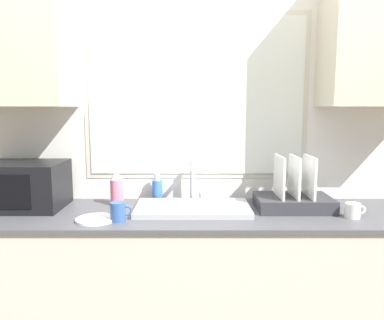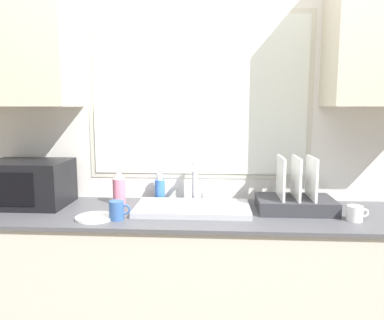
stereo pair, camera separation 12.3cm
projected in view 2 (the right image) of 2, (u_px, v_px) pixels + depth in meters
name	position (u px, v px, depth m)	size (l,w,h in m)	color
countertop	(196.00, 294.00, 2.03)	(2.46, 0.60, 0.92)	beige
wall_back	(199.00, 114.00, 2.16)	(6.00, 0.38, 2.60)	silver
sink_basin	(193.00, 208.00, 1.98)	(0.60, 0.33, 0.03)	#B2B2B7
faucet	(195.00, 179.00, 2.14)	(0.08, 0.16, 0.23)	#B7B7BC
microwave	(29.00, 183.00, 2.09)	(0.44, 0.33, 0.25)	black
dish_rack	(295.00, 199.00, 1.98)	(0.40, 0.27, 0.29)	#333338
spray_bottle	(119.00, 187.00, 2.12)	(0.07, 0.07, 0.20)	#D8728C
soap_bottle	(160.00, 189.00, 2.20)	(0.06, 0.06, 0.16)	blue
mug_near_sink	(117.00, 210.00, 1.83)	(0.11, 0.07, 0.09)	#335999
mug_by_rack	(355.00, 213.00, 1.81)	(0.10, 0.07, 0.08)	white
small_plate	(95.00, 217.00, 1.85)	(0.19, 0.19, 0.01)	white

